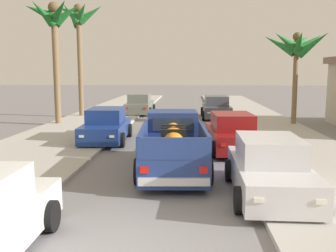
% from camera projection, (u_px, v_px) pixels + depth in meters
% --- Properties ---
extents(ground_plane, '(160.00, 160.00, 0.00)m').
position_uv_depth(ground_plane, '(134.00, 252.00, 6.73)').
color(ground_plane, slate).
extents(sidewalk_left, '(4.98, 60.00, 0.12)m').
position_uv_depth(sidewalk_left, '(69.00, 135.00, 18.86)').
color(sidewalk_left, '#B2AFA8').
rests_on(sidewalk_left, ground).
extents(sidewalk_right, '(4.98, 60.00, 0.12)m').
position_uv_depth(sidewalk_right, '(273.00, 137.00, 18.28)').
color(sidewalk_right, '#B2AFA8').
rests_on(sidewalk_right, ground).
extents(curb_left, '(0.16, 60.00, 0.10)m').
position_uv_depth(curb_left, '(90.00, 135.00, 18.80)').
color(curb_left, silver).
rests_on(curb_left, ground).
extents(curb_right, '(0.16, 60.00, 0.10)m').
position_uv_depth(curb_right, '(251.00, 136.00, 18.35)').
color(curb_right, silver).
rests_on(curb_right, ground).
extents(pickup_truck, '(2.41, 5.30, 1.80)m').
position_uv_depth(pickup_truck, '(173.00, 146.00, 12.17)').
color(pickup_truck, navy).
rests_on(pickup_truck, ground).
extents(car_left_near, '(2.04, 4.27, 1.54)m').
position_uv_depth(car_left_near, '(140.00, 105.00, 28.25)').
color(car_left_near, slate).
rests_on(car_left_near, ground).
extents(car_right_near, '(2.04, 4.27, 1.54)m').
position_uv_depth(car_right_near, '(216.00, 108.00, 25.79)').
color(car_right_near, '#474C56').
rests_on(car_right_near, ground).
extents(car_left_mid, '(2.07, 4.28, 1.54)m').
position_uv_depth(car_left_mid, '(269.00, 169.00, 9.69)').
color(car_left_mid, silver).
rests_on(car_left_mid, ground).
extents(car_left_far, '(2.15, 4.31, 1.54)m').
position_uv_depth(car_left_far, '(106.00, 126.00, 17.22)').
color(car_left_far, navy).
rests_on(car_left_far, ground).
extents(car_right_far, '(2.20, 4.33, 1.54)m').
position_uv_depth(car_right_far, '(232.00, 133.00, 15.25)').
color(car_right_far, maroon).
rests_on(car_right_far, ground).
extents(palm_tree_left_fore, '(3.43, 3.72, 7.20)m').
position_uv_depth(palm_tree_left_fore, '(55.00, 24.00, 21.74)').
color(palm_tree_left_fore, brown).
rests_on(palm_tree_left_fore, ground).
extents(palm_tree_right_fore, '(3.44, 3.27, 7.80)m').
position_uv_depth(palm_tree_right_fore, '(79.00, 23.00, 25.70)').
color(palm_tree_right_fore, brown).
rests_on(palm_tree_right_fore, ground).
extents(palm_tree_left_back, '(3.58, 3.31, 5.56)m').
position_uv_depth(palm_tree_left_back, '(296.00, 46.00, 21.83)').
color(palm_tree_left_back, brown).
rests_on(palm_tree_left_back, ground).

